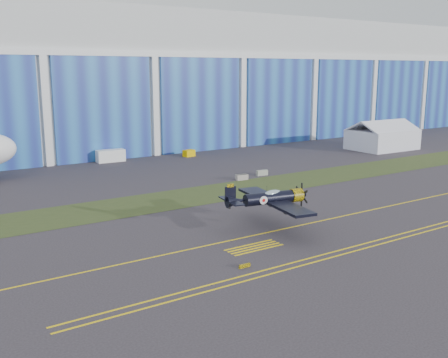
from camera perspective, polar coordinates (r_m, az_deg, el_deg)
ground at (r=70.23m, az=11.04°, el=-2.80°), size 260.00×260.00×0.00m
grass_median at (r=80.42m, az=4.02°, el=-0.74°), size 260.00×10.00×0.02m
hangar at (r=129.08m, az=-12.09°, el=10.45°), size 220.00×45.70×30.00m
taxiway_centreline at (r=66.92m, az=14.06°, el=-3.66°), size 200.00×0.20×0.02m
edge_line_near at (r=61.26m, az=20.66°, el=-5.51°), size 80.00×0.20×0.02m
edge_line_far at (r=61.82m, az=19.91°, el=-5.31°), size 80.00×0.20×0.02m
hold_short_ladder at (r=52.97m, az=3.28°, el=-7.43°), size 6.00×2.40×0.02m
guard_board_left at (r=47.73m, az=2.26°, el=-9.42°), size 1.20×0.15×0.35m
warbird at (r=58.28m, az=4.94°, el=-2.08°), size 13.36×15.21×3.99m
tent at (r=122.28m, az=16.86°, el=4.65°), size 14.37×10.68×6.57m
shipping_container at (r=103.53m, az=-12.24°, el=2.49°), size 5.48×2.42×2.33m
tug at (r=107.67m, az=-3.84°, el=2.82°), size 2.55×1.85×1.35m
gse_box at (r=143.11m, az=15.87°, el=4.76°), size 3.49×2.06×2.01m
barrier_a at (r=84.61m, az=1.92°, el=0.21°), size 2.07×0.90×0.90m
barrier_b at (r=84.33m, az=1.99°, el=0.17°), size 2.05×0.80×0.90m
barrier_c at (r=88.28m, az=4.16°, el=0.68°), size 2.06×0.83×0.90m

